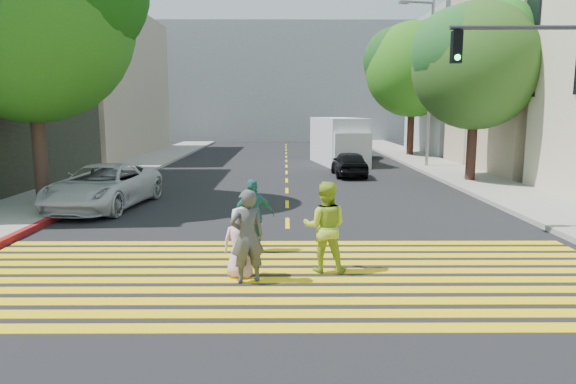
{
  "coord_description": "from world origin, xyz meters",
  "views": [
    {
      "loc": [
        -0.06,
        -8.46,
        3.25
      ],
      "look_at": [
        0.0,
        3.0,
        1.4
      ],
      "focal_mm": 32.0,
      "sensor_mm": 36.0,
      "label": 1
    }
  ],
  "objects_px": {
    "dark_car_near": "(349,164)",
    "white_van": "(340,142)",
    "pedestrian_child": "(240,242)",
    "silver_car": "(331,144)",
    "white_sedan": "(103,186)",
    "pedestrian_woman": "(325,227)",
    "tree_right_near": "(478,59)",
    "traffic_signal": "(554,94)",
    "pedestrian_man": "(247,236)",
    "dark_car_parked": "(362,149)",
    "tree_right_far": "(414,64)",
    "tree_left": "(32,8)",
    "pedestrian_extra": "(253,216)"
  },
  "relations": [
    {
      "from": "dark_car_near",
      "to": "white_van",
      "type": "distance_m",
      "value": 5.57
    },
    {
      "from": "pedestrian_child",
      "to": "silver_car",
      "type": "xyz_separation_m",
      "value": [
        4.35,
        29.32,
        -0.05
      ]
    },
    {
      "from": "white_sedan",
      "to": "white_van",
      "type": "relative_size",
      "value": 0.85
    },
    {
      "from": "pedestrian_woman",
      "to": "tree_right_near",
      "type": "bearing_deg",
      "value": -113.85
    },
    {
      "from": "traffic_signal",
      "to": "pedestrian_man",
      "type": "bearing_deg",
      "value": -152.67
    },
    {
      "from": "tree_right_near",
      "to": "dark_car_parked",
      "type": "distance_m",
      "value": 12.74
    },
    {
      "from": "tree_right_far",
      "to": "white_sedan",
      "type": "distance_m",
      "value": 24.49
    },
    {
      "from": "pedestrian_woman",
      "to": "traffic_signal",
      "type": "height_order",
      "value": "traffic_signal"
    },
    {
      "from": "tree_right_near",
      "to": "traffic_signal",
      "type": "height_order",
      "value": "tree_right_near"
    },
    {
      "from": "pedestrian_man",
      "to": "pedestrian_woman",
      "type": "xyz_separation_m",
      "value": [
        1.52,
        0.66,
        0.02
      ]
    },
    {
      "from": "tree_right_near",
      "to": "white_van",
      "type": "bearing_deg",
      "value": 123.14
    },
    {
      "from": "white_sedan",
      "to": "white_van",
      "type": "bearing_deg",
      "value": 62.36
    },
    {
      "from": "pedestrian_child",
      "to": "traffic_signal",
      "type": "xyz_separation_m",
      "value": [
        7.69,
        3.52,
        2.95
      ]
    },
    {
      "from": "tree_left",
      "to": "tree_right_far",
      "type": "height_order",
      "value": "tree_left"
    },
    {
      "from": "silver_car",
      "to": "dark_car_parked",
      "type": "xyz_separation_m",
      "value": [
        1.6,
        -4.91,
        -0.0
      ]
    },
    {
      "from": "traffic_signal",
      "to": "pedestrian_child",
      "type": "bearing_deg",
      "value": -154.84
    },
    {
      "from": "white_van",
      "to": "silver_car",
      "type": "bearing_deg",
      "value": 78.43
    },
    {
      "from": "tree_left",
      "to": "white_van",
      "type": "bearing_deg",
      "value": 49.11
    },
    {
      "from": "silver_car",
      "to": "traffic_signal",
      "type": "height_order",
      "value": "traffic_signal"
    },
    {
      "from": "pedestrian_child",
      "to": "pedestrian_man",
      "type": "bearing_deg",
      "value": 128.64
    },
    {
      "from": "dark_car_near",
      "to": "pedestrian_extra",
      "type": "bearing_deg",
      "value": 72.68
    },
    {
      "from": "tree_right_near",
      "to": "dark_car_near",
      "type": "xyz_separation_m",
      "value": [
        -5.19,
        2.26,
        -4.76
      ]
    },
    {
      "from": "tree_left",
      "to": "pedestrian_extra",
      "type": "bearing_deg",
      "value": -37.92
    },
    {
      "from": "tree_right_near",
      "to": "white_sedan",
      "type": "relative_size",
      "value": 1.53
    },
    {
      "from": "tree_right_near",
      "to": "white_sedan",
      "type": "distance_m",
      "value": 16.18
    },
    {
      "from": "tree_right_far",
      "to": "dark_car_near",
      "type": "bearing_deg",
      "value": -117.91
    },
    {
      "from": "white_van",
      "to": "pedestrian_extra",
      "type": "bearing_deg",
      "value": -111.69
    },
    {
      "from": "tree_right_far",
      "to": "dark_car_near",
      "type": "distance_m",
      "value": 13.25
    },
    {
      "from": "pedestrian_man",
      "to": "traffic_signal",
      "type": "relative_size",
      "value": 0.32
    },
    {
      "from": "tree_left",
      "to": "traffic_signal",
      "type": "distance_m",
      "value": 15.8
    },
    {
      "from": "tree_right_far",
      "to": "silver_car",
      "type": "xyz_separation_m",
      "value": [
        -5.27,
        3.42,
        -5.61
      ]
    },
    {
      "from": "pedestrian_man",
      "to": "traffic_signal",
      "type": "xyz_separation_m",
      "value": [
        7.53,
        3.8,
        2.75
      ]
    },
    {
      "from": "tree_right_far",
      "to": "silver_car",
      "type": "distance_m",
      "value": 8.42
    },
    {
      "from": "pedestrian_woman",
      "to": "tree_left",
      "type": "bearing_deg",
      "value": -32.15
    },
    {
      "from": "pedestrian_extra",
      "to": "dark_car_parked",
      "type": "bearing_deg",
      "value": -120.17
    },
    {
      "from": "pedestrian_man",
      "to": "dark_car_parked",
      "type": "relative_size",
      "value": 0.45
    },
    {
      "from": "dark_car_near",
      "to": "traffic_signal",
      "type": "xyz_separation_m",
      "value": [
        3.68,
        -11.77,
        3.02
      ]
    },
    {
      "from": "tree_right_far",
      "to": "dark_car_near",
      "type": "height_order",
      "value": "tree_right_far"
    },
    {
      "from": "pedestrian_extra",
      "to": "white_van",
      "type": "xyz_separation_m",
      "value": [
        3.96,
        18.96,
        0.46
      ]
    },
    {
      "from": "pedestrian_man",
      "to": "dark_car_near",
      "type": "relative_size",
      "value": 0.49
    },
    {
      "from": "traffic_signal",
      "to": "pedestrian_woman",
      "type": "bearing_deg",
      "value": -151.86
    },
    {
      "from": "tree_right_near",
      "to": "pedestrian_woman",
      "type": "xyz_separation_m",
      "value": [
        -7.52,
        -12.65,
        -4.47
      ]
    },
    {
      "from": "tree_right_near",
      "to": "dark_car_near",
      "type": "bearing_deg",
      "value": 156.42
    },
    {
      "from": "pedestrian_extra",
      "to": "tree_left",
      "type": "bearing_deg",
      "value": -53.64
    },
    {
      "from": "pedestrian_woman",
      "to": "silver_car",
      "type": "distance_m",
      "value": 29.06
    },
    {
      "from": "dark_car_near",
      "to": "white_van",
      "type": "height_order",
      "value": "white_van"
    },
    {
      "from": "dark_car_near",
      "to": "white_van",
      "type": "relative_size",
      "value": 0.6
    },
    {
      "from": "pedestrian_child",
      "to": "dark_car_parked",
      "type": "distance_m",
      "value": 25.12
    },
    {
      "from": "dark_car_parked",
      "to": "traffic_signal",
      "type": "relative_size",
      "value": 0.7
    },
    {
      "from": "pedestrian_child",
      "to": "dark_car_near",
      "type": "height_order",
      "value": "pedestrian_child"
    }
  ]
}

